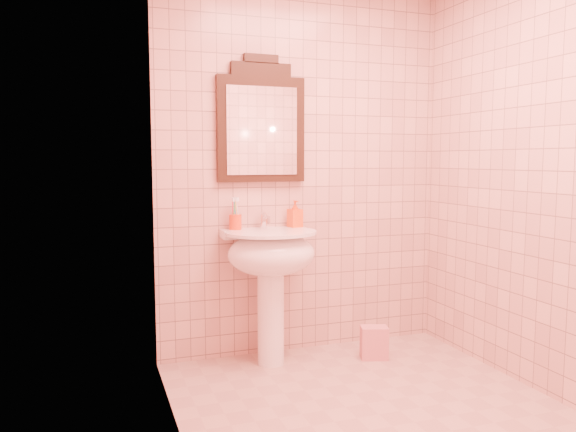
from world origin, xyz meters
name	(u,v)px	position (x,y,z in m)	size (l,w,h in m)	color
floor	(379,414)	(0.00, 0.00, 0.00)	(2.20, 2.20, 0.00)	tan
back_wall	(303,169)	(0.00, 1.10, 1.25)	(2.00, 0.02, 2.50)	#DAA898
pedestal_sink	(271,263)	(-0.30, 0.87, 0.66)	(0.58, 0.58, 0.86)	white
faucet	(264,220)	(-0.30, 1.01, 0.92)	(0.04, 0.16, 0.11)	white
mirror	(261,124)	(-0.30, 1.07, 1.54)	(0.59, 0.06, 0.82)	black
toothbrush_cup	(235,222)	(-0.49, 1.02, 0.91)	(0.08, 0.08, 0.18)	red
soap_dispenser	(295,214)	(-0.09, 1.02, 0.95)	(0.08, 0.08, 0.18)	#E34A13
towel	(374,343)	(0.37, 0.74, 0.11)	(0.18, 0.12, 0.21)	#D98280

